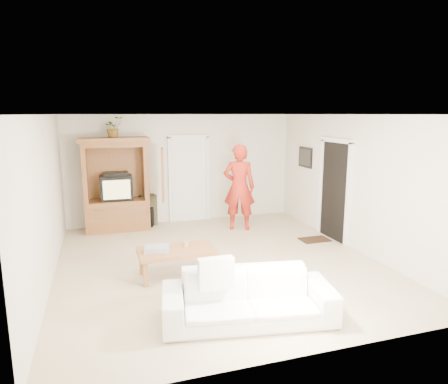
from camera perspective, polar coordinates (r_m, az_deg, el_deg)
The scene contains 19 objects.
floor at distance 7.26m, azimuth -0.84°, elevation -9.96°, with size 6.00×6.00×0.00m, color tan.
ceiling at distance 6.78m, azimuth -0.91°, elevation 11.01°, with size 6.00×6.00×0.00m, color white.
wall_back at distance 9.78m, azimuth -5.92°, elevation 3.34°, with size 5.50×5.50×0.00m, color silver.
wall_front at distance 4.21m, azimuth 11.01°, elevation -7.25°, with size 5.50×5.50×0.00m, color silver.
wall_left at distance 6.68m, azimuth -24.12°, elevation -1.20°, with size 6.00×6.00×0.00m, color silver.
wall_right at distance 8.12m, azimuth 18.07°, elevation 1.26°, with size 6.00×6.00×0.00m, color silver.
armoire at distance 9.32m, azimuth -14.98°, elevation 0.20°, with size 1.82×1.14×2.10m.
door_back at distance 9.82m, azimuth -5.00°, elevation 1.74°, with size 0.85×0.05×2.04m, color white.
doorway_right at distance 8.64m, azimuth 15.53°, elevation 0.09°, with size 0.05×0.90×2.04m, color black.
framed_picture at distance 9.66m, azimuth 11.55°, elevation 4.88°, with size 0.03×0.60×0.48m, color black.
doormat at distance 8.67m, azimuth 12.81°, elevation -6.65°, with size 0.60×0.40×0.02m, color #382316.
plant at distance 9.14m, azimuth -15.56°, elevation 8.92°, with size 0.41×0.35×0.45m, color #4C7238.
man at distance 9.03m, azimuth 2.18°, elevation 0.68°, with size 0.71×0.47×1.96m, color #AF2517.
sofa at distance 5.26m, azimuth 3.50°, elevation -14.79°, with size 2.17×0.85×0.63m, color white.
coffee_table at distance 6.59m, azimuth -6.80°, elevation -8.60°, with size 1.24×0.69×0.46m.
towel at distance 6.51m, azimuth -9.56°, elevation -8.00°, with size 0.38×0.28×0.08m, color #DB4952.
candle at distance 6.63m, azimuth -5.48°, elevation -7.43°, with size 0.08×0.08×0.10m, color tan.
backpack_black at distance 9.56m, azimuth -11.12°, elevation -3.61°, with size 0.35×0.21×0.43m, color black, non-canonical shape.
backpack_olive at distance 9.67m, azimuth -10.84°, elevation -2.53°, with size 0.38×0.28×0.73m, color #47442B, non-canonical shape.
Camera 1 is at (-1.94, -6.50, 2.61)m, focal length 32.00 mm.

